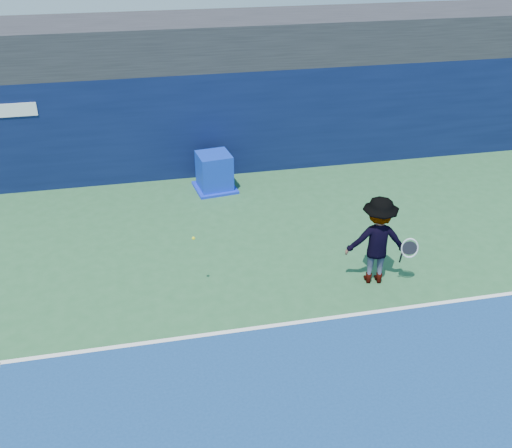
{
  "coord_description": "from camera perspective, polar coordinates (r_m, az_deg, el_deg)",
  "views": [
    {
      "loc": [
        -2.09,
        -5.23,
        7.04
      ],
      "look_at": [
        0.08,
        5.2,
        1.0
      ],
      "focal_mm": 40.0,
      "sensor_mm": 36.0,
      "label": 1
    }
  ],
  "objects": [
    {
      "name": "stadium_band",
      "position": [
        17.21,
        -4.75,
        17.92
      ],
      "size": [
        36.0,
        3.0,
        1.2
      ],
      "primitive_type": "cube",
      "color": "#222227",
      "rests_on": "back_wall_assembly"
    },
    {
      "name": "equipment_cart",
      "position": [
        15.9,
        -4.18,
        5.09
      ],
      "size": [
        1.22,
        1.22,
        1.05
      ],
      "color": "#0C2AB0",
      "rests_on": "ground"
    },
    {
      "name": "tennis_ball",
      "position": [
        11.28,
        -6.27,
        -1.42
      ],
      "size": [
        0.07,
        0.07,
        0.07
      ],
      "color": "#CCD017",
      "rests_on": "ground"
    },
    {
      "name": "tennis_player",
      "position": [
        11.97,
        12.03,
        -1.63
      ],
      "size": [
        1.46,
        0.95,
        1.95
      ],
      "color": "white",
      "rests_on": "ground"
    },
    {
      "name": "baseline",
      "position": [
        11.02,
        1.98,
        -10.09
      ],
      "size": [
        24.0,
        0.1,
        0.01
      ],
      "primitive_type": "cube",
      "color": "white",
      "rests_on": "ground"
    },
    {
      "name": "back_wall_assembly",
      "position": [
        16.81,
        -4.01,
        10.23
      ],
      "size": [
        36.0,
        1.03,
        3.0
      ],
      "color": "#0A1337",
      "rests_on": "ground"
    }
  ]
}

